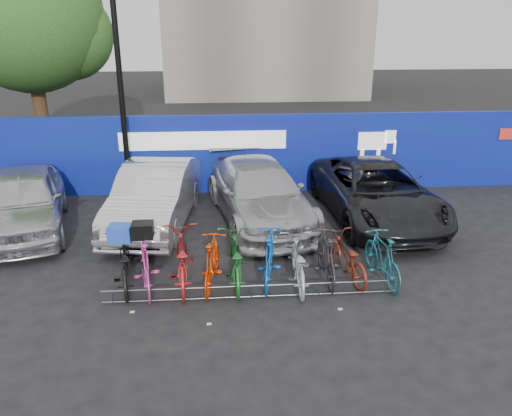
{
  "coord_description": "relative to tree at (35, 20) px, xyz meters",
  "views": [
    {
      "loc": [
        -0.56,
        -8.91,
        4.92
      ],
      "look_at": [
        0.29,
        2.0,
        0.89
      ],
      "focal_mm": 35.0,
      "sensor_mm": 36.0,
      "label": 1
    }
  ],
  "objects": [
    {
      "name": "ground",
      "position": [
        6.77,
        -10.06,
        -5.07
      ],
      "size": [
        100.0,
        100.0,
        0.0
      ],
      "primitive_type": "plane",
      "color": "black",
      "rests_on": "ground"
    },
    {
      "name": "hoarding",
      "position": [
        6.78,
        -4.06,
        -3.86
      ],
      "size": [
        22.0,
        0.18,
        2.4
      ],
      "color": "navy",
      "rests_on": "ground"
    },
    {
      "name": "tree",
      "position": [
        0.0,
        0.0,
        0.0
      ],
      "size": [
        5.4,
        5.2,
        7.8
      ],
      "color": "#382314",
      "rests_on": "ground"
    },
    {
      "name": "lamppost",
      "position": [
        3.57,
        -4.66,
        -1.8
      ],
      "size": [
        0.25,
        0.5,
        6.11
      ],
      "color": "black",
      "rests_on": "ground"
    },
    {
      "name": "bike_rack",
      "position": [
        6.77,
        -10.66,
        -4.91
      ],
      "size": [
        5.6,
        0.03,
        0.3
      ],
      "color": "#595B60",
      "rests_on": "ground"
    },
    {
      "name": "car_0",
      "position": [
        1.35,
        -6.84,
        -4.28
      ],
      "size": [
        2.98,
        4.97,
        1.58
      ],
      "primitive_type": "imported",
      "rotation": [
        0.0,
        0.0,
        0.25
      ],
      "color": "#B1B0B5",
      "rests_on": "ground"
    },
    {
      "name": "car_1",
      "position": [
        4.57,
        -6.68,
        -4.28
      ],
      "size": [
        2.24,
        4.96,
        1.58
      ],
      "primitive_type": "imported",
      "rotation": [
        0.0,
        0.0,
        -0.12
      ],
      "color": "silver",
      "rests_on": "ground"
    },
    {
      "name": "car_2",
      "position": [
        7.26,
        -6.54,
        -4.31
      ],
      "size": [
        3.01,
        5.53,
        1.52
      ],
      "primitive_type": "imported",
      "rotation": [
        0.0,
        0.0,
        0.17
      ],
      "color": "#ADADB2",
      "rests_on": "ground"
    },
    {
      "name": "car_3",
      "position": [
        10.36,
        -6.71,
        -4.31
      ],
      "size": [
        2.74,
        5.54,
        1.51
      ],
      "primitive_type": "imported",
      "rotation": [
        0.0,
        0.0,
        0.04
      ],
      "color": "black",
      "rests_on": "ground"
    },
    {
      "name": "bike_0",
      "position": [
        4.3,
        -9.95,
        -4.58
      ],
      "size": [
        0.97,
        1.96,
        0.99
      ],
      "primitive_type": "imported",
      "rotation": [
        0.0,
        0.0,
        3.32
      ],
      "color": "black",
      "rests_on": "ground"
    },
    {
      "name": "bike_1",
      "position": [
        4.74,
        -10.1,
        -4.52
      ],
      "size": [
        0.86,
        1.91,
        1.11
      ],
      "primitive_type": "imported",
      "rotation": [
        0.0,
        0.0,
        3.33
      ],
      "color": "#CD4297",
      "rests_on": "ground"
    },
    {
      "name": "bike_2",
      "position": [
        5.42,
        -9.94,
        -4.53
      ],
      "size": [
        0.88,
        2.1,
        1.08
      ],
      "primitive_type": "imported",
      "rotation": [
        0.0,
        0.0,
        3.22
      ],
      "color": "red",
      "rests_on": "ground"
    },
    {
      "name": "bike_3",
      "position": [
        6.03,
        -10.09,
        -4.55
      ],
      "size": [
        0.73,
        1.77,
        1.03
      ],
      "primitive_type": "imported",
      "rotation": [
        0.0,
        0.0,
        2.99
      ],
      "color": "red",
      "rests_on": "ground"
    },
    {
      "name": "bike_4",
      "position": [
        6.49,
        -9.99,
        -4.57
      ],
      "size": [
        0.68,
        1.91,
        1.0
      ],
      "primitive_type": "imported",
      "rotation": [
        0.0,
        0.0,
        3.15
      ],
      "color": "#196D24",
      "rests_on": "ground"
    },
    {
      "name": "bike_5",
      "position": [
        7.18,
        -10.0,
        -4.52
      ],
      "size": [
        0.82,
        1.87,
        1.09
      ],
      "primitive_type": "imported",
      "rotation": [
        0.0,
        0.0,
        2.97
      ],
      "color": "blue",
      "rests_on": "ground"
    },
    {
      "name": "bike_6",
      "position": [
        7.72,
        -10.17,
        -4.59
      ],
      "size": [
        0.71,
        1.83,
        0.95
      ],
      "primitive_type": "imported",
      "rotation": [
        0.0,
        0.0,
        3.1
      ],
      "color": "#AAADB1",
      "rests_on": "ground"
    },
    {
      "name": "bike_7",
      "position": [
        8.33,
        -10.01,
        -4.56
      ],
      "size": [
        0.5,
        1.7,
        1.02
      ],
      "primitive_type": "imported",
      "rotation": [
        0.0,
        0.0,
        3.13
      ],
      "color": "#2A2A2D",
      "rests_on": "ground"
    },
    {
      "name": "bike_8",
      "position": [
        8.77,
        -9.94,
        -4.61
      ],
      "size": [
        0.95,
        1.82,
        0.91
      ],
      "primitive_type": "imported",
      "rotation": [
        0.0,
        0.0,
        3.35
      ],
      "color": "maroon",
      "rests_on": "ground"
    },
    {
      "name": "bike_9",
      "position": [
        9.44,
        -10.15,
        -4.55
      ],
      "size": [
        0.67,
        1.76,
        1.04
      ],
      "primitive_type": "imported",
      "rotation": [
        0.0,
        0.0,
        3.25
      ],
      "color": "#1A5B6C",
      "rests_on": "ground"
    },
    {
      "name": "cargo_crate",
      "position": [
        4.3,
        -9.95,
        -3.92
      ],
      "size": [
        0.49,
        0.4,
        0.32
      ],
      "primitive_type": "cube",
      "rotation": [
        0.0,
        0.0,
        -0.14
      ],
      "color": "blue",
      "rests_on": "bike_0"
    },
    {
      "name": "cargo_topcase",
      "position": [
        4.74,
        -10.1,
        -3.81
      ],
      "size": [
        0.41,
        0.37,
        0.29
      ],
      "primitive_type": "cube",
      "rotation": [
        0.0,
        0.0,
        0.03
      ],
      "color": "black",
      "rests_on": "bike_1"
    }
  ]
}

